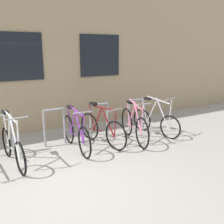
% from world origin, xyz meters
% --- Properties ---
extents(ground_plane, '(42.00, 42.00, 0.00)m').
position_xyz_m(ground_plane, '(0.00, 0.00, 0.00)').
color(ground_plane, '#9E998E').
extents(bike_rack, '(6.55, 0.05, 0.92)m').
position_xyz_m(bike_rack, '(-0.11, 1.90, 0.54)').
color(bike_rack, gray).
rests_on(bike_rack, ground).
extents(bicycle_pink, '(0.52, 1.73, 1.08)m').
position_xyz_m(bicycle_pink, '(2.34, 1.22, 0.40)').
color(bicycle_pink, black).
rests_on(bicycle_pink, ground).
extents(bicycle_maroon, '(0.53, 1.68, 1.02)m').
position_xyz_m(bicycle_maroon, '(1.52, 1.41, 0.39)').
color(bicycle_maroon, black).
rests_on(bicycle_maroon, ground).
extents(bicycle_purple, '(0.44, 1.77, 1.03)m').
position_xyz_m(bicycle_purple, '(0.84, 1.42, 0.39)').
color(bicycle_purple, black).
rests_on(bicycle_purple, ground).
extents(bicycle_silver, '(0.51, 1.59, 1.08)m').
position_xyz_m(bicycle_silver, '(3.14, 1.36, 0.37)').
color(bicycle_silver, black).
rests_on(bicycle_silver, ground).
extents(bicycle_white, '(0.44, 1.69, 1.10)m').
position_xyz_m(bicycle_white, '(-0.56, 1.31, 0.38)').
color(bicycle_white, black).
rests_on(bicycle_white, ground).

